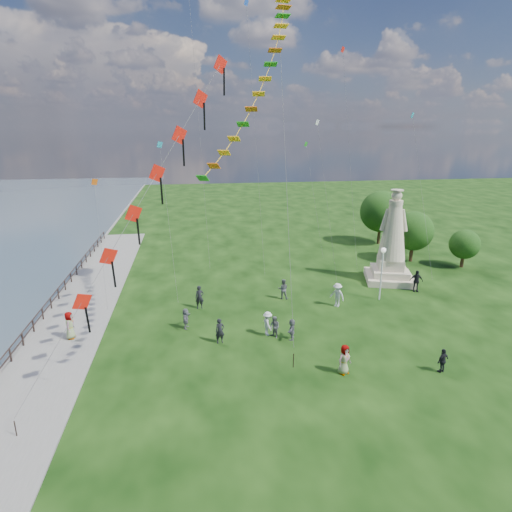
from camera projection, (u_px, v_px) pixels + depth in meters
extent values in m
cube|color=slate|center=(32.00, 336.00, 29.74)|extent=(0.30, 160.00, 0.60)
cube|color=slate|center=(61.00, 344.00, 28.13)|extent=(5.00, 60.00, 0.10)
cylinder|color=black|center=(11.00, 356.00, 25.78)|extent=(0.11, 0.11, 1.00)
cylinder|color=black|center=(23.00, 340.00, 27.67)|extent=(0.11, 0.11, 1.00)
cylinder|color=black|center=(33.00, 326.00, 29.57)|extent=(0.11, 0.11, 1.00)
cylinder|color=black|center=(43.00, 314.00, 31.46)|extent=(0.11, 0.11, 1.00)
cylinder|color=black|center=(51.00, 304.00, 33.35)|extent=(0.11, 0.11, 1.00)
cylinder|color=black|center=(58.00, 294.00, 35.24)|extent=(0.11, 0.11, 1.00)
cylinder|color=black|center=(65.00, 286.00, 37.14)|extent=(0.11, 0.11, 1.00)
cylinder|color=black|center=(71.00, 278.00, 39.03)|extent=(0.11, 0.11, 1.00)
cylinder|color=black|center=(77.00, 271.00, 40.92)|extent=(0.11, 0.11, 1.00)
cylinder|color=black|center=(82.00, 265.00, 42.82)|extent=(0.11, 0.11, 1.00)
cylinder|color=black|center=(86.00, 259.00, 44.71)|extent=(0.11, 0.11, 1.00)
cylinder|color=black|center=(90.00, 253.00, 46.60)|extent=(0.11, 0.11, 1.00)
cylinder|color=black|center=(94.00, 248.00, 48.49)|extent=(0.11, 0.11, 1.00)
cylinder|color=black|center=(98.00, 244.00, 50.39)|extent=(0.11, 0.11, 1.00)
cylinder|color=black|center=(101.00, 240.00, 52.28)|extent=(0.11, 0.11, 1.00)
cylinder|color=black|center=(104.00, 236.00, 54.17)|extent=(0.11, 0.11, 1.00)
cube|color=black|center=(32.00, 320.00, 29.43)|extent=(0.06, 52.00, 0.06)
cube|color=black|center=(33.00, 326.00, 29.55)|extent=(0.06, 52.00, 0.06)
cube|color=tan|center=(389.00, 278.00, 39.70)|extent=(5.17, 5.17, 0.59)
cube|color=tan|center=(390.00, 272.00, 39.53)|extent=(3.94, 3.94, 0.59)
cube|color=tan|center=(390.00, 263.00, 39.30)|extent=(2.71, 2.71, 0.99)
cylinder|color=tan|center=(396.00, 202.00, 37.66)|extent=(1.48, 1.48, 0.40)
sphere|color=tan|center=(397.00, 196.00, 37.48)|extent=(0.91, 0.91, 0.91)
cylinder|color=tan|center=(397.00, 190.00, 37.35)|extent=(1.09, 1.09, 0.10)
cylinder|color=silver|center=(381.00, 276.00, 34.84)|extent=(0.12, 0.12, 4.15)
sphere|color=white|center=(384.00, 250.00, 34.20)|extent=(0.41, 0.41, 0.41)
cylinder|color=#382314|center=(411.00, 252.00, 45.24)|extent=(0.36, 0.36, 2.04)
sphere|color=#11330E|center=(414.00, 231.00, 44.57)|extent=(4.08, 4.08, 4.08)
cylinder|color=#382314|center=(462.00, 260.00, 43.44)|extent=(0.36, 0.36, 1.48)
sphere|color=#11330E|center=(465.00, 244.00, 42.96)|extent=(2.97, 2.97, 2.97)
cylinder|color=#382314|center=(379.00, 234.00, 52.00)|extent=(0.36, 0.36, 2.47)
sphere|color=#11330E|center=(381.00, 211.00, 51.20)|extent=(4.93, 4.93, 4.93)
imported|color=black|center=(220.00, 331.00, 28.11)|extent=(0.70, 0.54, 1.71)
imported|color=#595960|center=(275.00, 327.00, 28.86)|extent=(0.78, 0.87, 1.52)
imported|color=silver|center=(268.00, 324.00, 29.19)|extent=(0.75, 1.18, 1.70)
imported|color=black|center=(443.00, 361.00, 24.76)|extent=(0.98, 0.75, 1.50)
imported|color=#595960|center=(344.00, 359.00, 24.59)|extent=(1.03, 0.86, 1.80)
imported|color=#595960|center=(186.00, 318.00, 30.19)|extent=(0.83, 1.48, 1.51)
imported|color=black|center=(200.00, 297.00, 33.48)|extent=(0.71, 0.49, 1.85)
imported|color=#595960|center=(283.00, 289.00, 35.37)|extent=(0.93, 0.69, 1.72)
imported|color=silver|center=(337.00, 295.00, 33.83)|extent=(1.30, 1.38, 1.94)
imported|color=black|center=(416.00, 281.00, 36.97)|extent=(1.23, 0.83, 1.91)
imported|color=#595960|center=(70.00, 327.00, 28.51)|extent=(0.63, 0.96, 1.90)
imported|color=#595960|center=(292.00, 329.00, 28.64)|extent=(1.00, 1.46, 1.45)
cylinder|color=black|center=(16.00, 429.00, 19.57)|extent=(0.06, 0.06, 0.90)
cube|color=red|center=(82.00, 302.00, 20.89)|extent=(0.87, 0.64, 1.03)
cube|color=black|center=(88.00, 320.00, 21.10)|extent=(0.10, 0.28, 1.48)
cube|color=red|center=(109.00, 256.00, 21.53)|extent=(0.87, 0.64, 1.03)
cube|color=black|center=(114.00, 275.00, 21.74)|extent=(0.10, 0.28, 1.48)
cube|color=red|center=(134.00, 214.00, 22.17)|extent=(0.87, 0.64, 1.03)
cube|color=black|center=(138.00, 232.00, 22.37)|extent=(0.10, 0.28, 1.48)
cube|color=red|center=(157.00, 173.00, 22.80)|extent=(0.87, 0.64, 1.03)
cube|color=black|center=(162.00, 191.00, 23.01)|extent=(0.10, 0.28, 1.48)
cube|color=red|center=(179.00, 135.00, 23.44)|extent=(0.87, 0.64, 1.03)
cube|color=black|center=(184.00, 153.00, 23.65)|extent=(0.10, 0.28, 1.48)
cube|color=red|center=(200.00, 99.00, 24.08)|extent=(0.87, 0.64, 1.03)
cube|color=black|center=(204.00, 116.00, 24.28)|extent=(0.10, 0.28, 1.48)
cube|color=red|center=(220.00, 64.00, 24.71)|extent=(0.87, 0.64, 1.03)
cube|color=black|center=(224.00, 82.00, 24.92)|extent=(0.10, 0.28, 1.48)
cylinder|color=black|center=(293.00, 360.00, 25.34)|extent=(0.06, 0.06, 0.90)
cube|color=yellow|center=(284.00, 0.00, 24.82)|extent=(0.93, 0.75, 0.15)
cube|color=#E0590E|center=(283.00, 7.00, 24.36)|extent=(0.89, 0.72, 0.15)
cube|color=#1A8D1A|center=(283.00, 16.00, 23.91)|extent=(0.84, 0.68, 0.14)
cube|color=yellow|center=(281.00, 26.00, 23.46)|extent=(0.79, 0.65, 0.15)
cube|color=yellow|center=(278.00, 37.00, 23.02)|extent=(0.74, 0.61, 0.15)
cube|color=#E0590E|center=(275.00, 50.00, 22.58)|extent=(0.71, 0.61, 0.16)
cube|color=#1A8D1A|center=(270.00, 64.00, 22.14)|extent=(0.71, 0.64, 0.18)
cube|color=yellow|center=(265.00, 79.00, 21.69)|extent=(0.71, 0.66, 0.19)
cube|color=yellow|center=(259.00, 94.00, 21.24)|extent=(0.70, 0.68, 0.21)
cube|color=#E0590E|center=(251.00, 109.00, 20.78)|extent=(0.69, 0.69, 0.23)
cube|color=#1A8D1A|center=(243.00, 124.00, 20.30)|extent=(0.68, 0.69, 0.25)
cube|color=yellow|center=(234.00, 139.00, 19.81)|extent=(0.66, 0.69, 0.27)
cube|color=yellow|center=(224.00, 153.00, 19.31)|extent=(0.64, 0.68, 0.28)
cube|color=#E0590E|center=(214.00, 166.00, 18.80)|extent=(0.62, 0.67, 0.30)
cube|color=#1A8D1A|center=(203.00, 178.00, 18.28)|extent=(0.60, 0.66, 0.31)
cube|color=teal|center=(160.00, 145.00, 35.77)|extent=(0.51, 0.39, 0.57)
cylinder|color=#595959|center=(169.00, 222.00, 35.25)|extent=(1.02, 5.02, 12.25)
cube|color=silver|center=(317.00, 122.00, 40.01)|extent=(0.51, 0.39, 0.57)
cylinder|color=#595959|center=(327.00, 201.00, 39.76)|extent=(1.02, 5.02, 14.08)
cube|color=red|center=(343.00, 49.00, 41.53)|extent=(0.51, 0.39, 0.57)
cylinder|color=#595959|center=(350.00, 161.00, 42.27)|extent=(1.02, 5.02, 20.89)
cylinder|color=#595959|center=(199.00, 129.00, 41.42)|extent=(1.02, 5.02, 27.03)
cube|color=#1A8D1A|center=(306.00, 144.00, 47.63)|extent=(0.51, 0.39, 0.57)
cylinder|color=#595959|center=(314.00, 200.00, 47.05)|extent=(1.02, 5.02, 11.83)
cube|color=#E0590E|center=(95.00, 182.00, 35.09)|extent=(0.51, 0.39, 0.57)
cylinder|color=#595959|center=(101.00, 244.00, 34.15)|extent=(1.02, 5.01, 9.35)
cube|color=#1C47B2|center=(246.00, 2.00, 38.51)|extent=(0.51, 0.39, 0.57)
cylinder|color=#595959|center=(256.00, 143.00, 39.76)|extent=(1.02, 5.02, 24.42)
cube|color=teal|center=(413.00, 115.00, 40.11)|extent=(0.51, 0.39, 0.57)
cylinder|color=#595959|center=(422.00, 197.00, 39.95)|extent=(1.02, 5.02, 14.73)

